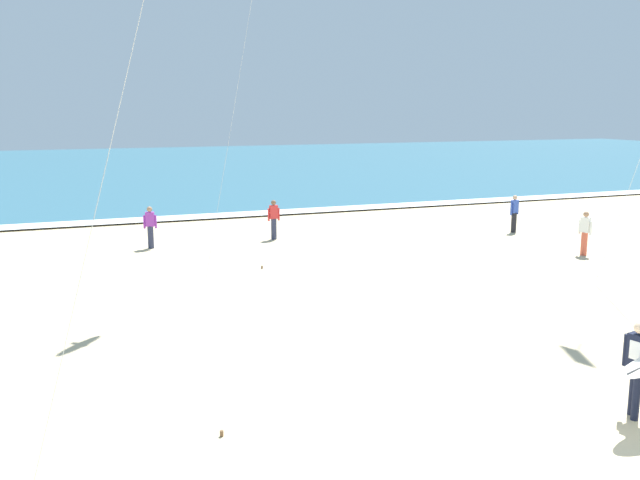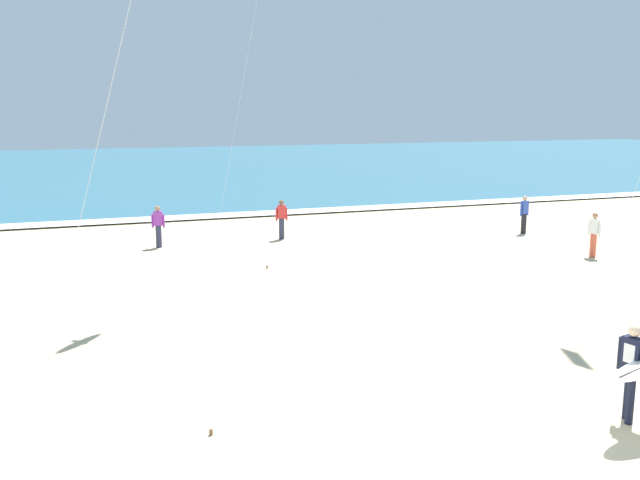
{
  "view_description": "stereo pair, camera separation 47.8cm",
  "coord_description": "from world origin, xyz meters",
  "px_view_note": "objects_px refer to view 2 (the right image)",
  "views": [
    {
      "loc": [
        -6.46,
        -8.14,
        5.22
      ],
      "look_at": [
        -0.44,
        7.4,
        2.03
      ],
      "focal_mm": 39.0,
      "sensor_mm": 36.0,
      "label": 1
    },
    {
      "loc": [
        -6.02,
        -8.3,
        5.22
      ],
      "look_at": [
        -0.44,
        7.4,
        2.03
      ],
      "focal_mm": 39.0,
      "sensor_mm": 36.0,
      "label": 2
    }
  ],
  "objects_px": {
    "bystander_purple_top": "(158,226)",
    "bystander_blue_top": "(524,214)",
    "bystander_white_top": "(594,234)",
    "bystander_red_top": "(282,219)"
  },
  "relations": [
    {
      "from": "bystander_purple_top",
      "to": "bystander_blue_top",
      "type": "bearing_deg",
      "value": -8.13
    },
    {
      "from": "bystander_blue_top",
      "to": "bystander_purple_top",
      "type": "bearing_deg",
      "value": 171.87
    },
    {
      "from": "bystander_white_top",
      "to": "bystander_red_top",
      "type": "xyz_separation_m",
      "value": [
        -9.43,
        6.96,
        0.0
      ]
    },
    {
      "from": "bystander_purple_top",
      "to": "bystander_white_top",
      "type": "relative_size",
      "value": 1.0
    },
    {
      "from": "bystander_blue_top",
      "to": "bystander_red_top",
      "type": "distance_m",
      "value": 10.2
    },
    {
      "from": "bystander_blue_top",
      "to": "bystander_white_top",
      "type": "relative_size",
      "value": 1.0
    },
    {
      "from": "bystander_purple_top",
      "to": "bystander_blue_top",
      "type": "xyz_separation_m",
      "value": [
        14.82,
        -2.12,
        0.0
      ]
    },
    {
      "from": "bystander_purple_top",
      "to": "bystander_white_top",
      "type": "height_order",
      "value": "same"
    },
    {
      "from": "bystander_purple_top",
      "to": "bystander_red_top",
      "type": "distance_m",
      "value": 4.86
    },
    {
      "from": "bystander_white_top",
      "to": "bystander_blue_top",
      "type": "bearing_deg",
      "value": 83.73
    }
  ]
}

